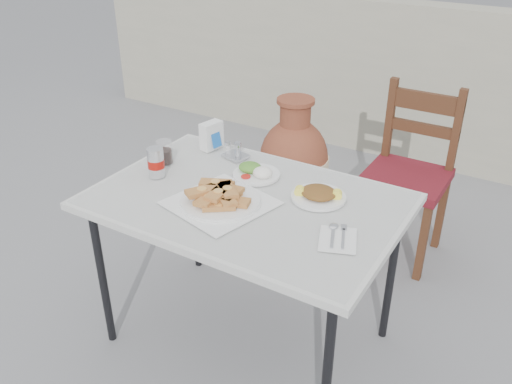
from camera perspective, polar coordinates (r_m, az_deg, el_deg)
The scene contains 13 objects.
ground at distance 2.69m, azimuth -1.19°, elevation -15.56°, with size 80.00×80.00×0.00m, color slate.
cafe_table at distance 2.29m, azimuth -0.98°, elevation -1.76°, with size 1.28×0.87×0.78m.
pide_plate at distance 2.20m, azimuth -3.78°, elevation -0.41°, with size 0.45×0.45×0.08m.
salad_rice_plate at distance 2.43m, azimuth -0.01°, elevation 2.16°, with size 0.21×0.21×0.05m.
salad_chopped_plate at distance 2.26m, azimuth 6.59°, elevation -0.23°, with size 0.23×0.23×0.05m.
soda_can at distance 2.45m, azimuth -10.49°, elevation 3.10°, with size 0.07×0.07×0.13m.
cola_glass at distance 2.57m, azimuth -9.58°, elevation 4.05°, with size 0.08×0.08×0.11m.
napkin_holder at distance 2.69m, azimuth -4.71°, elevation 5.95°, with size 0.09×0.12×0.14m.
condiment_caddy at distance 2.60m, azimuth -2.20°, elevation 4.21°, with size 0.13×0.11×0.08m.
cutlery_napkin at distance 2.02m, azimuth 8.56°, elevation -4.69°, with size 0.19×0.21×0.01m.
chair at distance 3.16m, azimuth 15.76°, elevation 1.97°, with size 0.44×0.44×0.99m.
terracotta_urn at distance 3.52m, azimuth 3.98°, elevation 3.20°, with size 0.46×0.46×0.79m.
back_wall at distance 4.44m, azimuth 16.56°, elevation 10.80°, with size 6.00×0.25×1.20m, color gray.
Camera 1 is at (1.05, -1.62, 1.88)m, focal length 38.00 mm.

